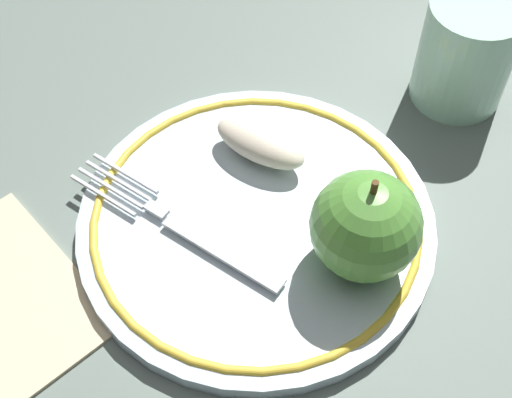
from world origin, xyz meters
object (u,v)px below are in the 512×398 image
plate (256,222)px  drinking_glass (466,53)px  apple_red_whole (366,226)px  apple_slice_front (260,143)px  fork (181,225)px

plate → drinking_glass: size_ratio=2.84×
plate → drinking_glass: bearing=-164.9°
plate → apple_red_whole: bearing=130.2°
apple_slice_front → fork: 0.08m
plate → apple_slice_front: bearing=-117.7°
plate → fork: bearing=-15.5°
apple_red_whole → drinking_glass: 0.19m
drinking_glass → apple_red_whole: bearing=36.2°
apple_red_whole → fork: apple_red_whole is taller
plate → apple_slice_front: size_ratio=3.46×
plate → apple_red_whole: 0.09m
apple_slice_front → drinking_glass: bearing=58.4°
fork → drinking_glass: (-0.25, -0.04, 0.03)m
drinking_glass → fork: bearing=9.3°
plate → fork: size_ratio=1.58×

